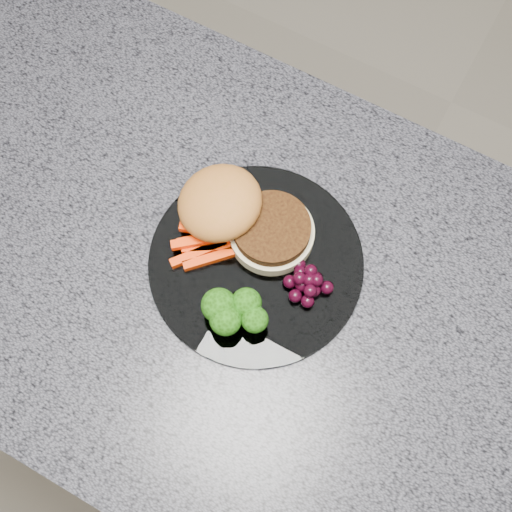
{
  "coord_description": "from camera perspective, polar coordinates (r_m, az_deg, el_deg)",
  "views": [
    {
      "loc": [
        0.05,
        -0.23,
        1.71
      ],
      "look_at": [
        -0.09,
        0.03,
        0.93
      ],
      "focal_mm": 50.0,
      "sensor_mm": 36.0,
      "label": 1
    }
  ],
  "objects": [
    {
      "name": "burger",
      "position": [
        0.85,
        -1.43,
        3.32
      ],
      "size": [
        0.19,
        0.12,
        0.06
      ],
      "rotation": [
        0.0,
        0.0,
        0.15
      ],
      "color": "beige",
      "rests_on": "plate"
    },
    {
      "name": "grape_bunch",
      "position": [
        0.84,
        4.09,
        -2.14
      ],
      "size": [
        0.06,
        0.05,
        0.03
      ],
      "rotation": [
        0.0,
        0.0,
        -0.14
      ],
      "color": "black",
      "rests_on": "plate"
    },
    {
      "name": "carrot_sticks",
      "position": [
        0.86,
        -4.0,
        0.93
      ],
      "size": [
        0.08,
        0.08,
        0.02
      ],
      "rotation": [
        0.0,
        0.0,
        0.43
      ],
      "color": "#FB3904",
      "rests_on": "plate"
    },
    {
      "name": "broccoli",
      "position": [
        0.81,
        -1.88,
        -4.43
      ],
      "size": [
        0.08,
        0.07,
        0.05
      ],
      "rotation": [
        0.0,
        0.0,
        0.42
      ],
      "color": "olive",
      "rests_on": "plate"
    },
    {
      "name": "countertop",
      "position": [
        0.86,
        4.26,
        -5.24
      ],
      "size": [
        1.2,
        0.6,
        0.04
      ],
      "primitive_type": "cube",
      "color": "#4E4F59",
      "rests_on": "island_cabinet"
    },
    {
      "name": "plate",
      "position": [
        0.86,
        0.0,
        -0.54
      ],
      "size": [
        0.26,
        0.26,
        0.01
      ],
      "primitive_type": "cylinder",
      "color": "white",
      "rests_on": "countertop"
    },
    {
      "name": "room",
      "position": [
        0.43,
        8.7,
        11.65
      ],
      "size": [
        4.02,
        4.02,
        2.7
      ],
      "color": "gray",
      "rests_on": "ground"
    },
    {
      "name": "island_cabinet",
      "position": [
        1.3,
        2.86,
        -10.52
      ],
      "size": [
        1.2,
        0.6,
        0.86
      ],
      "primitive_type": "cube",
      "color": "#53361C",
      "rests_on": "ground"
    }
  ]
}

